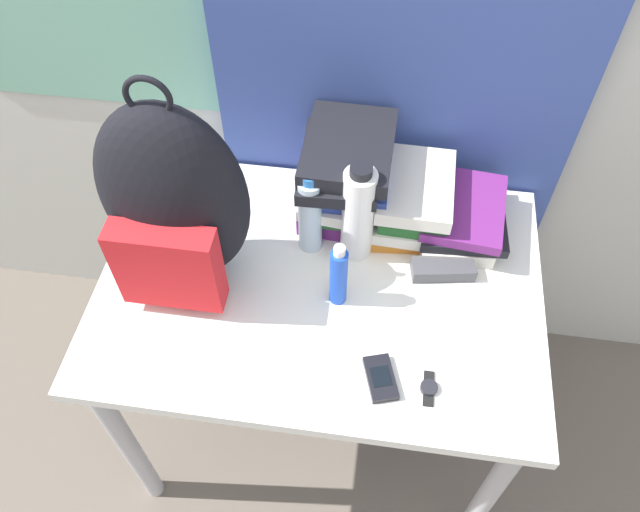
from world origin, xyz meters
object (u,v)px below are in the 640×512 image
object	(u,v)px
backpack	(174,204)
book_stack_left	(346,178)
sports_bottle	(358,213)
wristwatch	(429,388)
sunscreen_bottle	(338,276)
water_bottle	(310,214)
cell_phone	(381,378)
book_stack_right	(459,215)
book_stack_center	(412,203)
sunglasses_case	(443,269)

from	to	relation	value
backpack	book_stack_left	distance (m)	0.43
sports_bottle	wristwatch	size ratio (longest dim) A/B	3.45
backpack	sunscreen_bottle	xyz separation A→B (m)	(0.36, -0.03, -0.15)
backpack	water_bottle	distance (m)	0.32
water_bottle	sports_bottle	bearing A→B (deg)	-0.48
sunscreen_bottle	wristwatch	world-z (taller)	sunscreen_bottle
water_bottle	cell_phone	bearing A→B (deg)	-59.68
backpack	sports_bottle	bearing A→B (deg)	17.09
book_stack_left	backpack	bearing A→B (deg)	-145.80
sports_bottle	sunscreen_bottle	size ratio (longest dim) A/B	1.49
sports_bottle	backpack	bearing A→B (deg)	-162.91
backpack	wristwatch	distance (m)	0.67
book_stack_right	sunscreen_bottle	xyz separation A→B (m)	(-0.27, -0.26, 0.04)
book_stack_center	sports_bottle	world-z (taller)	sports_bottle
book_stack_right	sunscreen_bottle	bearing A→B (deg)	-136.72
sports_bottle	water_bottle	bearing A→B (deg)	179.52
water_bottle	wristwatch	distance (m)	0.48
wristwatch	water_bottle	bearing A→B (deg)	130.81
sunscreen_bottle	book_stack_left	bearing A→B (deg)	93.48
water_bottle	sunscreen_bottle	distance (m)	0.18
sunscreen_bottle	cell_phone	distance (m)	0.24
book_stack_center	sunglasses_case	world-z (taller)	book_stack_center
book_stack_left	book_stack_right	xyz separation A→B (m)	(0.29, -0.01, -0.08)
water_bottle	sunglasses_case	xyz separation A→B (m)	(0.33, -0.05, -0.10)
book_stack_center	cell_phone	bearing A→B (deg)	-94.47
sports_bottle	wristwatch	distance (m)	0.42
cell_phone	sports_bottle	bearing A→B (deg)	104.61
backpack	book_stack_center	xyz separation A→B (m)	(0.51, 0.23, -0.16)
cell_phone	sunglasses_case	world-z (taller)	sunglasses_case
wristwatch	cell_phone	bearing A→B (deg)	176.21
book_stack_right	book_stack_left	bearing A→B (deg)	178.18
backpack	cell_phone	bearing A→B (deg)	-25.55
sunscreen_bottle	wristwatch	bearing A→B (deg)	-42.78
water_bottle	sunscreen_bottle	bearing A→B (deg)	-60.18
book_stack_left	cell_phone	world-z (taller)	book_stack_left
book_stack_right	sports_bottle	xyz separation A→B (m)	(-0.25, -0.11, 0.09)
book_stack_left	book_stack_center	distance (m)	0.18
book_stack_center	sports_bottle	size ratio (longest dim) A/B	0.89
cell_phone	wristwatch	size ratio (longest dim) A/B	1.43
book_stack_right	wristwatch	bearing A→B (deg)	-96.64
book_stack_center	sports_bottle	xyz separation A→B (m)	(-0.13, -0.11, 0.06)
book_stack_center	backpack	bearing A→B (deg)	-156.22
book_stack_right	wristwatch	size ratio (longest dim) A/B	3.36
book_stack_center	cell_phone	size ratio (longest dim) A/B	2.15
backpack	book_stack_center	size ratio (longest dim) A/B	2.20
backpack	sunglasses_case	size ratio (longest dim) A/B	3.50
backpack	book_stack_right	world-z (taller)	backpack
book_stack_left	book_stack_center	xyz separation A→B (m)	(0.17, -0.01, -0.05)
sunscreen_bottle	cell_phone	size ratio (longest dim) A/B	1.62
book_stack_center	book_stack_right	size ratio (longest dim) A/B	0.92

